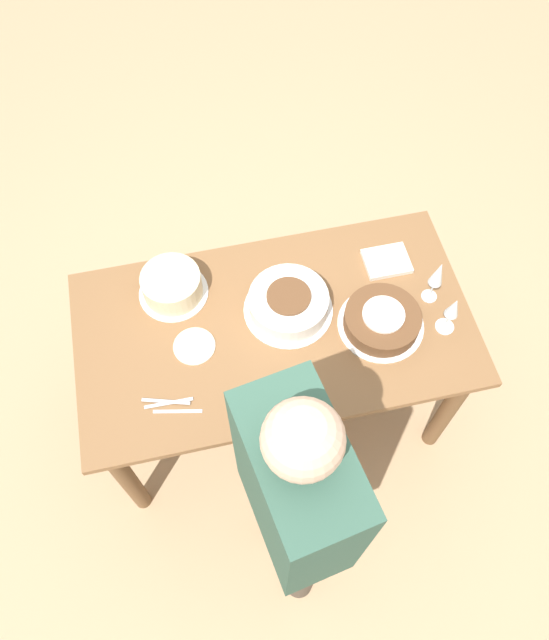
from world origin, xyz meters
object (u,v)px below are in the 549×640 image
cake_center_white (288,303)px  person_cutting (295,503)px  cake_back_decorated (172,285)px  wine_glass_near (453,309)px  cake_front_chocolate (382,320)px  wine_glass_far (438,276)px

cake_center_white → person_cutting: (-0.16, -0.75, 0.18)m
cake_back_decorated → wine_glass_near: bearing=-20.9°
wine_glass_near → person_cutting: size_ratio=0.12×
person_cutting → cake_center_white: bearing=-21.5°
cake_center_white → cake_front_chocolate: size_ratio=1.05×
cake_front_chocolate → wine_glass_near: 0.25m
cake_center_white → wine_glass_near: size_ratio=1.76×
cake_front_chocolate → cake_back_decorated: (-0.73, 0.31, 0.02)m
wine_glass_near → person_cutting: bearing=-141.9°
cake_front_chocolate → wine_glass_far: size_ratio=1.46×
cake_back_decorated → wine_glass_near: size_ratio=1.39×
cake_center_white → wine_glass_far: 0.55m
wine_glass_far → cake_center_white: bearing=173.2°
wine_glass_far → person_cutting: 0.98m
cake_front_chocolate → cake_back_decorated: bearing=157.2°
cake_center_white → cake_front_chocolate: cake_center_white is taller
cake_center_white → wine_glass_far: wine_glass_far is taller
cake_back_decorated → wine_glass_near: wine_glass_near is taller
cake_back_decorated → cake_front_chocolate: bearing=-22.8°
person_cutting → cake_front_chocolate: bearing=-47.5°
cake_center_white → wine_glass_near: wine_glass_near is taller
wine_glass_far → person_cutting: bearing=-135.3°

